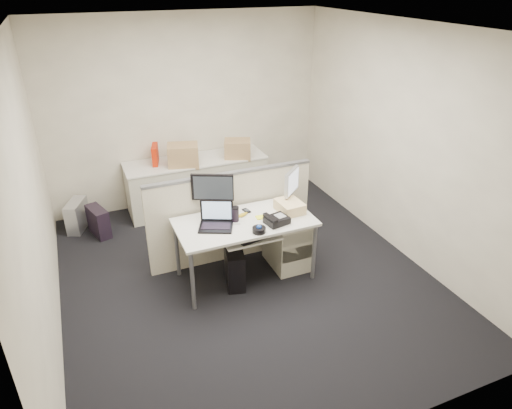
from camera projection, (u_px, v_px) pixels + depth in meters
name	position (u px, v px, depth m)	size (l,w,h in m)	color
floor	(245.00, 276.00, 5.28)	(4.00, 4.50, 0.01)	black
ceiling	(242.00, 28.00, 4.05)	(4.00, 4.50, 0.01)	white
wall_back	(187.00, 112.00, 6.51)	(4.00, 0.02, 2.70)	#B9B09C
wall_front	(376.00, 297.00, 2.82)	(4.00, 0.02, 2.70)	#B9B09C
wall_left	(31.00, 202.00, 3.98)	(0.02, 4.50, 2.70)	#B9B09C
wall_right	(402.00, 143.00, 5.35)	(0.02, 4.50, 2.70)	#B9B09C
desk	(245.00, 226.00, 4.98)	(1.50, 0.75, 0.73)	silver
keyboard_tray	(251.00, 238.00, 4.85)	(0.62, 0.32, 0.02)	silver
drawer_pedestal	(287.00, 240.00, 5.36)	(0.40, 0.55, 0.65)	beige
cubicle_partition	(231.00, 217.00, 5.40)	(2.00, 0.06, 1.10)	beige
back_counter	(197.00, 184.00, 6.70)	(2.00, 0.60, 0.72)	beige
monitor_main	(213.00, 194.00, 5.02)	(0.47, 0.18, 0.47)	black
monitor_small	(292.00, 187.00, 5.22)	(0.34, 0.17, 0.42)	#B7B7BC
laptop	(215.00, 217.00, 4.76)	(0.35, 0.26, 0.26)	black
trackball	(259.00, 230.00, 4.72)	(0.14, 0.14, 0.05)	black
desk_phone	(277.00, 220.00, 4.89)	(0.24, 0.19, 0.08)	black
paper_stack	(231.00, 218.00, 5.00)	(0.22, 0.28, 0.01)	silver
sticky_pad	(260.00, 217.00, 5.01)	(0.08, 0.08, 0.01)	#FAFF1F
travel_mug	(235.00, 215.00, 4.89)	(0.08, 0.08, 0.17)	black
banana	(241.00, 215.00, 5.02)	(0.18, 0.04, 0.04)	gold
cellphone	(246.00, 211.00, 5.14)	(0.06, 0.11, 0.01)	black
manila_folders	(290.00, 206.00, 5.12)	(0.25, 0.32, 0.12)	beige
keyboard	(257.00, 237.00, 4.83)	(0.42, 0.15, 0.02)	black
pc_tower_desk	(234.00, 265.00, 5.09)	(0.19, 0.47, 0.44)	black
pc_tower_spare_dark	(98.00, 222.00, 6.03)	(0.17, 0.41, 0.39)	black
pc_tower_spare_silver	(77.00, 215.00, 6.17)	(0.17, 0.43, 0.41)	#B7B7BC
cardboard_box_left	(183.00, 156.00, 6.30)	(0.42, 0.31, 0.31)	#9D8148
cardboard_box_right	(238.00, 149.00, 6.58)	(0.37, 0.29, 0.27)	#9D8148
red_binder	(155.00, 155.00, 6.35)	(0.07, 0.31, 0.29)	red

